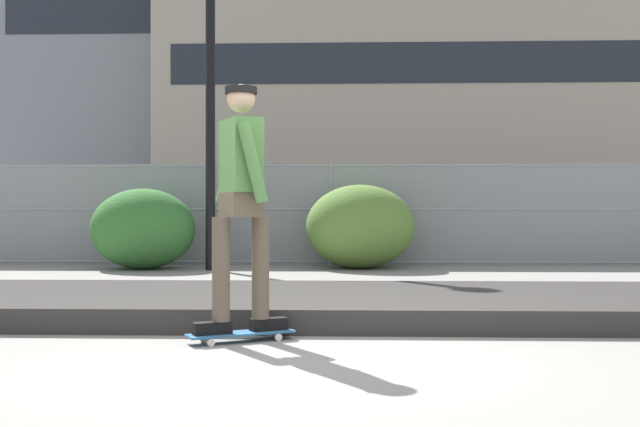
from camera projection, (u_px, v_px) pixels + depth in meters
name	position (u px, v px, depth m)	size (l,w,h in m)	color
ground_plane	(305.00, 356.00, 4.93)	(120.00, 120.00, 0.00)	gray
gravel_berm	(317.00, 303.00, 6.96)	(15.24, 2.51, 0.20)	#33302D
skateboard	(241.00, 334.00, 5.47)	(0.80, 0.55, 0.07)	#2D608C
skater	(241.00, 190.00, 5.47)	(0.68, 0.62, 1.83)	black
chain_fence	(331.00, 214.00, 13.50)	(26.49, 0.06, 1.85)	gray
street_lamp	(210.00, 17.00, 12.38)	(0.44, 0.44, 6.76)	black
parked_car_near	(168.00, 218.00, 17.45)	(4.53, 2.22, 1.66)	black
library_building	(174.00, 78.00, 56.40)	(20.24, 15.80, 22.51)	slate
office_block	(396.00, 111.00, 52.11)	(31.06, 14.22, 16.25)	#9E9384
shrub_left	(143.00, 229.00, 12.55)	(1.77, 1.44, 1.36)	#336B2D
shrub_center	(360.00, 227.00, 12.69)	(1.86, 1.52, 1.44)	#567A33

